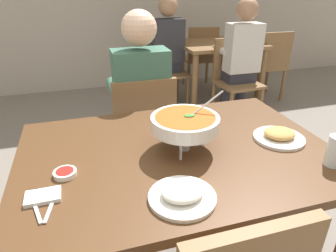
# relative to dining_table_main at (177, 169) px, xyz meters

# --- Properties ---
(dining_table_main) EXTENTS (1.39, 0.97, 0.77)m
(dining_table_main) POSITION_rel_dining_table_main_xyz_m (0.00, 0.00, 0.00)
(dining_table_main) COLOR #51331C
(dining_table_main) RESTS_ON ground_plane
(chair_diner_main) EXTENTS (0.44, 0.44, 0.90)m
(chair_diner_main) POSITION_rel_dining_table_main_xyz_m (-0.00, 0.77, -0.16)
(chair_diner_main) COLOR brown
(chair_diner_main) RESTS_ON ground_plane
(diner_main) EXTENTS (0.40, 0.45, 1.31)m
(diner_main) POSITION_rel_dining_table_main_xyz_m (0.00, 0.80, 0.07)
(diner_main) COLOR #2D2D38
(diner_main) RESTS_ON ground_plane
(curry_bowl) EXTENTS (0.33, 0.30, 0.26)m
(curry_bowl) POSITION_rel_dining_table_main_xyz_m (0.03, -0.00, 0.23)
(curry_bowl) COLOR silver
(curry_bowl) RESTS_ON dining_table_main
(rice_plate) EXTENTS (0.24, 0.24, 0.06)m
(rice_plate) POSITION_rel_dining_table_main_xyz_m (-0.09, -0.32, 0.12)
(rice_plate) COLOR white
(rice_plate) RESTS_ON dining_table_main
(appetizer_plate) EXTENTS (0.24, 0.24, 0.06)m
(appetizer_plate) POSITION_rel_dining_table_main_xyz_m (0.50, -0.05, 0.12)
(appetizer_plate) COLOR white
(appetizer_plate) RESTS_ON dining_table_main
(sauce_dish) EXTENTS (0.09, 0.09, 0.02)m
(sauce_dish) POSITION_rel_dining_table_main_xyz_m (-0.48, -0.06, 0.11)
(sauce_dish) COLOR white
(sauce_dish) RESTS_ON dining_table_main
(napkin_folded) EXTENTS (0.12, 0.08, 0.02)m
(napkin_folded) POSITION_rel_dining_table_main_xyz_m (-0.56, -0.18, 0.11)
(napkin_folded) COLOR white
(napkin_folded) RESTS_ON dining_table_main
(fork_utensil) EXTENTS (0.06, 0.17, 0.01)m
(fork_utensil) POSITION_rel_dining_table_main_xyz_m (-0.58, -0.23, 0.11)
(fork_utensil) COLOR silver
(fork_utensil) RESTS_ON dining_table_main
(spoon_utensil) EXTENTS (0.05, 0.17, 0.01)m
(spoon_utensil) POSITION_rel_dining_table_main_xyz_m (-0.53, -0.23, 0.11)
(spoon_utensil) COLOR silver
(spoon_utensil) RESTS_ON dining_table_main
(drink_glass) EXTENTS (0.07, 0.07, 0.13)m
(drink_glass) POSITION_rel_dining_table_main_xyz_m (0.58, -0.30, 0.16)
(drink_glass) COLOR silver
(drink_glass) RESTS_ON dining_table_main
(dining_table_far) EXTENTS (1.00, 0.80, 0.77)m
(dining_table_far) POSITION_rel_dining_table_main_xyz_m (1.31, 2.32, -0.04)
(dining_table_far) COLOR brown
(dining_table_far) RESTS_ON ground_plane
(chair_bg_left) EXTENTS (0.46, 0.46, 0.90)m
(chair_bg_left) POSITION_rel_dining_table_main_xyz_m (0.65, 2.40, -0.16)
(chair_bg_left) COLOR brown
(chair_bg_left) RESTS_ON ground_plane
(chair_bg_middle) EXTENTS (0.47, 0.47, 0.90)m
(chair_bg_middle) POSITION_rel_dining_table_main_xyz_m (1.27, 1.79, -0.16)
(chair_bg_middle) COLOR brown
(chair_bg_middle) RESTS_ON ground_plane
(chair_bg_right) EXTENTS (0.46, 0.46, 0.90)m
(chair_bg_right) POSITION_rel_dining_table_main_xyz_m (1.98, 2.18, -0.16)
(chair_bg_right) COLOR brown
(chair_bg_right) RESTS_ON ground_plane
(chair_bg_corner) EXTENTS (0.49, 0.49, 0.90)m
(chair_bg_corner) POSITION_rel_dining_table_main_xyz_m (1.29, 2.82, -0.16)
(chair_bg_corner) COLOR brown
(chair_bg_corner) RESTS_ON ground_plane
(patron_bg_left) EXTENTS (0.40, 0.45, 1.31)m
(patron_bg_left) POSITION_rel_dining_table_main_xyz_m (0.65, 2.36, 0.07)
(patron_bg_left) COLOR #2D2D38
(patron_bg_left) RESTS_ON ground_plane
(patron_bg_middle) EXTENTS (0.40, 0.45, 1.31)m
(patron_bg_middle) POSITION_rel_dining_table_main_xyz_m (1.30, 1.76, 0.07)
(patron_bg_middle) COLOR #2D2D38
(patron_bg_middle) RESTS_ON ground_plane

